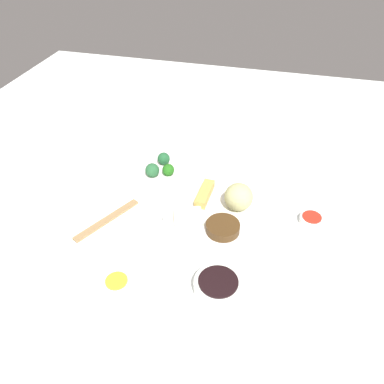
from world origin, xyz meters
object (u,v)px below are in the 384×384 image
broccoli_plate (151,173)px  sauce_ramekin_hot_mustard (117,284)px  main_plate (213,215)px  sauce_ramekin_sweet_and_sour (311,220)px  chopsticks_pair (107,220)px  soy_sauce_bowl (218,287)px

broccoli_plate → sauce_ramekin_hot_mustard: 0.44m
main_plate → sauce_ramekin_sweet_and_sour: (0.27, 0.04, 0.00)m
sauce_ramekin_sweet_and_sour → sauce_ramekin_hot_mustard: bearing=-142.3°
sauce_ramekin_hot_mustard → chopsticks_pair: 0.23m
soy_sauce_bowl → sauce_ramekin_sweet_and_sour: bearing=55.0°
chopsticks_pair → broccoli_plate: bearing=78.7°
broccoli_plate → soy_sauce_bowl: size_ratio=2.12×
soy_sauce_bowl → sauce_ramekin_hot_mustard: soy_sauce_bowl is taller
main_plate → broccoli_plate: bearing=148.5°
main_plate → sauce_ramekin_sweet_and_sour: 0.27m
broccoli_plate → sauce_ramekin_sweet_and_sour: size_ratio=3.75×
sauce_ramekin_sweet_and_sour → chopsticks_pair: sauce_ramekin_sweet_and_sour is taller
sauce_ramekin_sweet_and_sour → main_plate: bearing=-170.4°
broccoli_plate → sauce_ramekin_sweet_and_sour: bearing=-11.2°
chopsticks_pair → main_plate: bearing=17.4°
main_plate → chopsticks_pair: size_ratio=1.32×
sauce_ramekin_sweet_and_sour → chopsticks_pair: (-0.55, -0.13, -0.01)m
broccoli_plate → sauce_ramekin_sweet_and_sour: sauce_ramekin_sweet_and_sour is taller
sauce_ramekin_sweet_and_sour → sauce_ramekin_hot_mustard: same height
main_plate → sauce_ramekin_hot_mustard: bearing=-119.7°
sauce_ramekin_hot_mustard → chopsticks_pair: sauce_ramekin_hot_mustard is taller
broccoli_plate → sauce_ramekin_hot_mustard: sauce_ramekin_hot_mustard is taller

